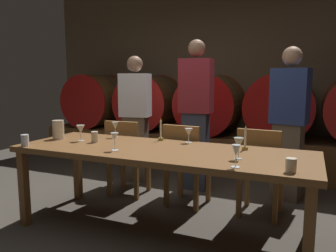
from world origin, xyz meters
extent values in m
plane|color=#3F3A33|center=(0.00, 0.00, 0.00)|extent=(7.94, 7.94, 0.00)
cube|color=brown|center=(0.00, 2.96, 1.43)|extent=(6.10, 0.24, 2.87)
cube|color=brown|center=(0.00, 2.41, 0.26)|extent=(5.49, 0.90, 0.52)
cylinder|color=brown|center=(-2.03, 2.41, 0.97)|extent=(0.89, 0.83, 0.89)
cylinder|color=#9E1411|center=(-2.03, 1.98, 0.97)|extent=(0.90, 0.03, 0.90)
cylinder|color=#9E1411|center=(-2.03, 2.84, 0.97)|extent=(0.90, 0.03, 0.90)
cylinder|color=#2D2D33|center=(-2.03, 2.41, 0.97)|extent=(0.89, 0.04, 0.89)
cylinder|color=#513319|center=(-1.00, 2.41, 0.97)|extent=(0.89, 0.83, 0.89)
cylinder|color=#9E1411|center=(-1.00, 1.98, 0.97)|extent=(0.90, 0.03, 0.90)
cylinder|color=#9E1411|center=(-1.00, 2.84, 0.97)|extent=(0.90, 0.03, 0.90)
cylinder|color=#2D2D33|center=(-1.00, 2.41, 0.97)|extent=(0.89, 0.04, 0.89)
cylinder|color=brown|center=(0.03, 2.41, 0.97)|extent=(0.89, 0.83, 0.89)
cylinder|color=maroon|center=(0.03, 1.98, 0.97)|extent=(0.90, 0.03, 0.90)
cylinder|color=maroon|center=(0.03, 2.84, 0.97)|extent=(0.90, 0.03, 0.90)
cylinder|color=#2D2D33|center=(0.03, 2.41, 0.97)|extent=(0.89, 0.04, 0.89)
cylinder|color=brown|center=(1.03, 2.41, 0.97)|extent=(0.89, 0.83, 0.89)
cylinder|color=maroon|center=(1.03, 1.98, 0.97)|extent=(0.90, 0.03, 0.90)
cylinder|color=maroon|center=(1.03, 2.84, 0.97)|extent=(0.90, 0.03, 0.90)
cylinder|color=#2D2D33|center=(1.03, 2.41, 0.97)|extent=(0.89, 0.04, 0.89)
cube|color=brown|center=(0.25, 0.11, 0.72)|extent=(2.56, 0.87, 0.05)
cube|color=brown|center=(-0.95, -0.27, 0.35)|extent=(0.07, 0.07, 0.70)
cube|color=brown|center=(1.44, -0.27, 0.35)|extent=(0.07, 0.07, 0.70)
cube|color=brown|center=(-0.95, 0.49, 0.35)|extent=(0.07, 0.07, 0.70)
cube|color=brown|center=(1.44, 0.49, 0.35)|extent=(0.07, 0.07, 0.70)
cube|color=brown|center=(-0.50, 0.86, 0.44)|extent=(0.42, 0.42, 0.04)
cube|color=brown|center=(-0.49, 0.68, 0.67)|extent=(0.40, 0.06, 0.42)
cube|color=brown|center=(-0.34, 1.04, 0.21)|extent=(0.05, 0.05, 0.42)
cube|color=brown|center=(-0.68, 1.02, 0.21)|extent=(0.05, 0.05, 0.42)
cube|color=brown|center=(-0.32, 0.70, 0.21)|extent=(0.05, 0.05, 0.42)
cube|color=brown|center=(-0.66, 0.68, 0.21)|extent=(0.05, 0.05, 0.42)
cube|color=brown|center=(0.24, 0.82, 0.44)|extent=(0.43, 0.43, 0.04)
cube|color=brown|center=(0.23, 0.64, 0.67)|extent=(0.40, 0.07, 0.42)
cube|color=brown|center=(0.43, 0.98, 0.21)|extent=(0.05, 0.05, 0.42)
cube|color=brown|center=(0.09, 1.00, 0.21)|extent=(0.05, 0.05, 0.42)
cube|color=brown|center=(0.40, 0.64, 0.21)|extent=(0.05, 0.05, 0.42)
cube|color=brown|center=(0.06, 0.67, 0.21)|extent=(0.05, 0.05, 0.42)
cube|color=brown|center=(1.00, 0.85, 0.44)|extent=(0.43, 0.43, 0.04)
cube|color=brown|center=(0.99, 0.67, 0.67)|extent=(0.40, 0.07, 0.42)
cube|color=brown|center=(1.18, 1.01, 0.21)|extent=(0.05, 0.05, 0.42)
cube|color=brown|center=(0.84, 1.03, 0.21)|extent=(0.05, 0.05, 0.42)
cube|color=brown|center=(1.16, 0.67, 0.21)|extent=(0.05, 0.05, 0.42)
cube|color=brown|center=(0.82, 0.69, 0.21)|extent=(0.05, 0.05, 0.42)
cube|color=brown|center=(-0.68, 1.35, 0.43)|extent=(0.33, 0.25, 0.86)
cube|color=silver|center=(-0.68, 1.35, 1.14)|extent=(0.42, 0.31, 0.55)
sphere|color=#8C664C|center=(-0.68, 1.35, 1.53)|extent=(0.20, 0.20, 0.20)
cube|color=#33384C|center=(0.15, 1.34, 0.47)|extent=(0.31, 0.21, 0.94)
cube|color=maroon|center=(0.15, 1.34, 1.26)|extent=(0.39, 0.25, 0.64)
sphere|color=#8C664C|center=(0.15, 1.34, 1.70)|extent=(0.20, 0.20, 0.20)
cube|color=brown|center=(1.20, 1.40, 0.43)|extent=(0.34, 0.26, 0.86)
cube|color=navy|center=(1.20, 1.40, 1.16)|extent=(0.42, 0.32, 0.60)
sphere|color=tan|center=(1.20, 1.40, 1.58)|extent=(0.21, 0.21, 0.21)
cylinder|color=olive|center=(0.09, 0.47, 0.76)|extent=(0.05, 0.05, 0.02)
cylinder|color=#EDE5CC|center=(0.09, 0.47, 0.86)|extent=(0.02, 0.02, 0.17)
cone|color=yellow|center=(0.09, 0.47, 0.96)|extent=(0.01, 0.01, 0.02)
cylinder|color=olive|center=(0.92, 0.36, 0.76)|extent=(0.05, 0.05, 0.02)
cylinder|color=#EDE5CC|center=(0.92, 0.36, 0.85)|extent=(0.02, 0.02, 0.16)
cone|color=yellow|center=(0.92, 0.36, 0.95)|extent=(0.01, 0.01, 0.02)
cylinder|color=beige|center=(-0.89, 0.14, 0.84)|extent=(0.11, 0.11, 0.19)
cylinder|color=silver|center=(-0.61, 0.14, 0.75)|extent=(0.06, 0.06, 0.00)
cylinder|color=silver|center=(-0.61, 0.14, 0.79)|extent=(0.01, 0.01, 0.07)
cone|color=silver|center=(-0.61, 0.14, 0.86)|extent=(0.08, 0.08, 0.08)
cylinder|color=silver|center=(-0.41, 0.44, 0.75)|extent=(0.06, 0.06, 0.00)
cylinder|color=silver|center=(-0.41, 0.44, 0.79)|extent=(0.01, 0.01, 0.08)
cone|color=silver|center=(-0.41, 0.44, 0.87)|extent=(0.07, 0.07, 0.08)
cylinder|color=white|center=(-0.07, -0.10, 0.75)|extent=(0.06, 0.06, 0.00)
cylinder|color=white|center=(-0.07, -0.10, 0.79)|extent=(0.01, 0.01, 0.08)
cone|color=white|center=(-0.07, -0.10, 0.86)|extent=(0.07, 0.07, 0.07)
cylinder|color=white|center=(0.38, 0.47, 0.75)|extent=(0.06, 0.06, 0.00)
cylinder|color=white|center=(0.38, 0.47, 0.78)|extent=(0.01, 0.01, 0.06)
cone|color=white|center=(0.38, 0.47, 0.85)|extent=(0.08, 0.08, 0.07)
cylinder|color=silver|center=(0.93, 0.02, 0.75)|extent=(0.06, 0.06, 0.00)
cylinder|color=silver|center=(0.93, 0.02, 0.79)|extent=(0.01, 0.01, 0.07)
cone|color=silver|center=(0.93, 0.02, 0.87)|extent=(0.07, 0.07, 0.08)
cylinder|color=white|center=(0.97, -0.23, 0.75)|extent=(0.06, 0.06, 0.00)
cylinder|color=white|center=(0.97, -0.23, 0.79)|extent=(0.01, 0.01, 0.07)
cone|color=white|center=(0.97, -0.23, 0.86)|extent=(0.06, 0.06, 0.08)
cylinder|color=silver|center=(-0.90, -0.27, 0.80)|extent=(0.07, 0.07, 0.10)
cylinder|color=beige|center=(-0.44, 0.13, 0.80)|extent=(0.06, 0.06, 0.10)
cylinder|color=beige|center=(1.32, -0.21, 0.79)|extent=(0.07, 0.07, 0.09)
camera|label=1|loc=(1.41, -2.39, 1.33)|focal=35.06mm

